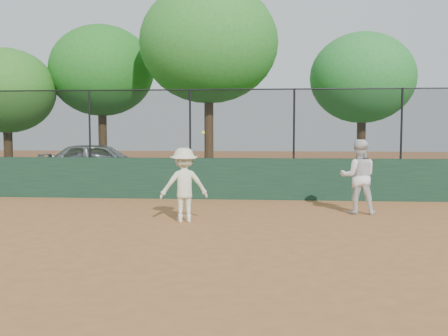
# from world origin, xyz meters

# --- Properties ---
(ground) EXTENTS (80.00, 80.00, 0.00)m
(ground) POSITION_xyz_m (0.00, 0.00, 0.00)
(ground) COLOR #A36234
(ground) RESTS_ON ground
(back_wall) EXTENTS (26.00, 0.20, 1.20)m
(back_wall) POSITION_xyz_m (0.00, 6.00, 0.60)
(back_wall) COLOR #1B3B27
(back_wall) RESTS_ON ground
(grass_strip) EXTENTS (36.00, 12.00, 0.01)m
(grass_strip) POSITION_xyz_m (0.00, 12.00, 0.00)
(grass_strip) COLOR #2C5319
(grass_strip) RESTS_ON ground
(parked_car) EXTENTS (4.79, 2.53, 1.55)m
(parked_car) POSITION_xyz_m (-4.77, 10.63, 0.78)
(parked_car) COLOR #AAAFB4
(parked_car) RESTS_ON ground
(player_second) EXTENTS (0.91, 0.74, 1.79)m
(player_second) POSITION_xyz_m (3.92, 3.74, 0.89)
(player_second) COLOR silver
(player_second) RESTS_ON ground
(player_main) EXTENTS (1.18, 0.88, 2.00)m
(player_main) POSITION_xyz_m (-0.09, 2.31, 0.81)
(player_main) COLOR beige
(player_main) RESTS_ON ground
(fence_assembly) EXTENTS (26.00, 0.06, 2.00)m
(fence_assembly) POSITION_xyz_m (-0.03, 6.00, 2.24)
(fence_assembly) COLOR black
(fence_assembly) RESTS_ON back_wall
(tree_0) EXTENTS (4.00, 3.63, 5.35)m
(tree_0) POSITION_xyz_m (-8.88, 11.34, 3.61)
(tree_0) COLOR #442D18
(tree_0) RESTS_ON ground
(tree_1) EXTENTS (4.49, 4.09, 6.51)m
(tree_1) POSITION_xyz_m (-5.34, 12.74, 4.55)
(tree_1) COLOR #472F18
(tree_1) RESTS_ON ground
(tree_2) EXTENTS (5.29, 4.81, 7.61)m
(tree_2) POSITION_xyz_m (-0.49, 10.80, 5.32)
(tree_2) COLOR #4E321B
(tree_2) RESTS_ON ground
(tree_3) EXTENTS (4.29, 3.90, 6.01)m
(tree_3) POSITION_xyz_m (5.65, 12.65, 4.14)
(tree_3) COLOR #3B2413
(tree_3) RESTS_ON ground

